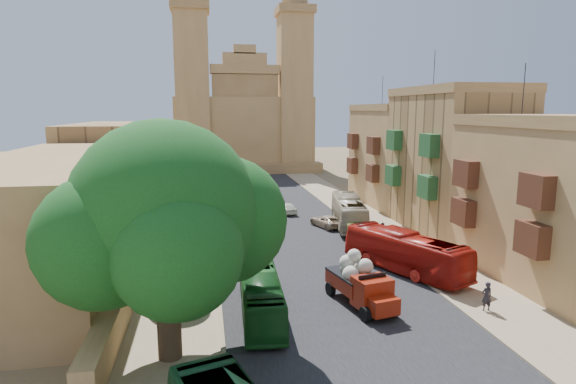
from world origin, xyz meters
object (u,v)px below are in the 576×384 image
object	(u,v)px
church	(243,121)
bus_green_north	(261,294)
bus_red_east	(405,252)
pedestrian_c	(382,233)
car_blue_b	(251,181)
pedestrian_a	(487,296)
street_tree_a	(168,239)
bus_cream_east	(349,212)
car_white_a	(260,206)
street_tree_b	(178,207)
car_white_b	(287,208)
red_truck	(361,282)
street_tree_c	(184,185)
olive_pickup	(357,230)
car_cream	(327,221)
ficus_tree	(167,221)
street_tree_d	(187,170)
car_dkblue	(242,197)
car_blue_a	(258,256)

from	to	relation	value
church	bus_green_north	bearing A→B (deg)	-93.82
bus_red_east	pedestrian_c	size ratio (longest dim) A/B	5.34
car_blue_b	pedestrian_a	size ratio (longest dim) A/B	1.91
church	street_tree_a	size ratio (longest dim) A/B	6.61
bus_cream_east	car_white_a	distance (m)	11.57
street_tree_b	car_white_a	world-z (taller)	street_tree_b
car_blue_b	pedestrian_c	xyz separation A→B (m)	(8.00, -36.12, 0.42)
car_white_b	red_truck	bearing A→B (deg)	81.48
street_tree_a	bus_cream_east	bearing A→B (deg)	43.59
red_truck	pedestrian_a	bearing A→B (deg)	-16.02
street_tree_c	car_white_a	distance (m)	8.87
olive_pickup	bus_cream_east	bearing A→B (deg)	81.64
street_tree_b	olive_pickup	world-z (taller)	street_tree_b
car_cream	car_blue_b	xyz separation A→B (m)	(-4.77, 29.12, -0.04)
ficus_tree	car_white_a	size ratio (longest dim) A/B	2.67
street_tree_d	pedestrian_a	bearing A→B (deg)	-66.18
car_white_b	pedestrian_a	xyz separation A→B (m)	(6.99, -28.43, 0.23)
street_tree_d	car_cream	world-z (taller)	street_tree_d
street_tree_b	car_white_a	xyz separation A→B (m)	(8.43, 11.95, -2.62)
bus_red_east	car_blue_b	distance (m)	43.80
olive_pickup	car_white_b	world-z (taller)	olive_pickup
car_dkblue	street_tree_a	bearing A→B (deg)	-98.75
street_tree_b	bus_green_north	distance (m)	17.03
ficus_tree	bus_red_east	world-z (taller)	ficus_tree
ficus_tree	car_dkblue	size ratio (longest dim) A/B	2.58
olive_pickup	car_cream	size ratio (longest dim) A/B	1.04
street_tree_d	red_truck	distance (m)	41.28
pedestrian_a	street_tree_a	bearing A→B (deg)	-18.84
ficus_tree	street_tree_b	bearing A→B (deg)	91.72
street_tree_d	car_blue_b	size ratio (longest dim) A/B	1.58
bus_red_east	car_blue_a	xyz separation A→B (m)	(-10.32, 3.65, -0.87)
car_white_b	pedestrian_c	world-z (taller)	pedestrian_c
car_white_a	pedestrian_c	bearing A→B (deg)	-69.09
bus_cream_east	car_blue_a	xyz separation A→B (m)	(-10.32, -10.28, -0.92)
street_tree_c	street_tree_a	bearing A→B (deg)	-90.00
bus_green_north	car_dkblue	world-z (taller)	bus_green_north
street_tree_c	bus_green_north	bearing A→B (deg)	-79.33
ficus_tree	street_tree_c	world-z (taller)	ficus_tree
ficus_tree	red_truck	xyz separation A→B (m)	(10.77, 4.36, -5.23)
street_tree_d	street_tree_a	bearing A→B (deg)	-90.00
bus_green_north	bus_red_east	xyz separation A→B (m)	(11.22, 5.83, 0.19)
ficus_tree	pedestrian_c	distance (m)	24.55
red_truck	olive_pickup	distance (m)	15.17
street_tree_a	bus_green_north	size ratio (longest dim) A/B	0.61
ficus_tree	car_white_a	distance (m)	33.43
bus_cream_east	pedestrian_a	distance (m)	21.44
olive_pickup	car_white_a	world-z (taller)	olive_pickup
street_tree_b	olive_pickup	bearing A→B (deg)	-4.08
street_tree_d	ficus_tree	bearing A→B (deg)	-89.22
bus_cream_east	car_white_a	xyz separation A→B (m)	(-8.07, 8.25, -0.81)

